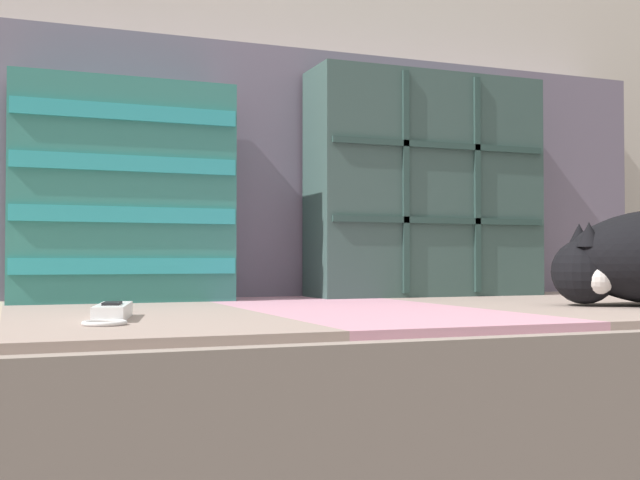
{
  "coord_description": "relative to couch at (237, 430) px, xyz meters",
  "views": [
    {
      "loc": [
        -0.32,
        -1.07,
        0.43
      ],
      "look_at": [
        0.1,
        0.01,
        0.46
      ],
      "focal_mm": 45.0,
      "sensor_mm": 36.0,
      "label": 1
    }
  ],
  "objects": [
    {
      "name": "couch",
      "position": [
        0.0,
        0.0,
        0.0
      ],
      "size": [
        2.09,
        0.92,
        0.36
      ],
      "color": "#3D3838",
      "rests_on": "ground_plane"
    },
    {
      "name": "sofa_backrest",
      "position": [
        0.0,
        0.39,
        0.43
      ],
      "size": [
        2.04,
        0.14,
        0.49
      ],
      "color": "slate",
      "rests_on": "couch"
    },
    {
      "name": "throw_pillow_quilted",
      "position": [
        0.45,
        0.24,
        0.4
      ],
      "size": [
        0.47,
        0.14,
        0.44
      ],
      "color": "#38514C",
      "rests_on": "couch"
    },
    {
      "name": "throw_pillow_striped",
      "position": [
        -0.14,
        0.24,
        0.37
      ],
      "size": [
        0.37,
        0.14,
        0.38
      ],
      "color": "#337A70",
      "rests_on": "couch"
    },
    {
      "name": "game_remote_near",
      "position": [
        -0.2,
        -0.18,
        0.19
      ],
      "size": [
        0.08,
        0.19,
        0.02
      ],
      "color": "white",
      "rests_on": "couch"
    }
  ]
}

